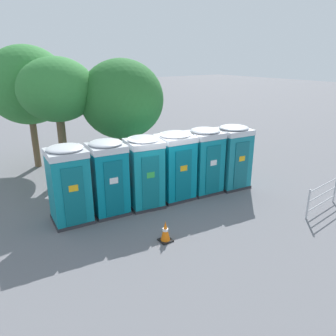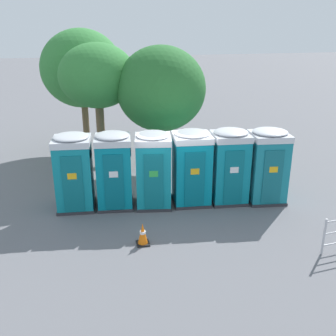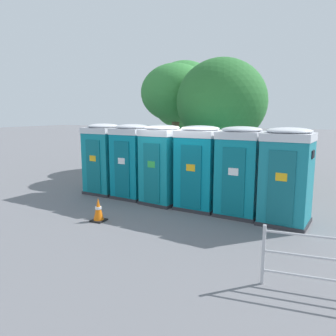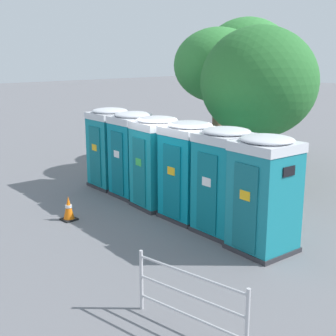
# 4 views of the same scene
# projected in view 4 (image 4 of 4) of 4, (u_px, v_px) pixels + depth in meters

# --- Properties ---
(ground_plane) EXTENTS (120.00, 120.00, 0.00)m
(ground_plane) POSITION_uv_depth(u_px,v_px,m) (181.00, 210.00, 12.88)
(ground_plane) COLOR slate
(portapotty_0) EXTENTS (1.31, 1.31, 2.54)m
(portapotty_0) POSITION_uv_depth(u_px,v_px,m) (111.00, 147.00, 14.89)
(portapotty_0) COLOR #2D2D33
(portapotty_0) RESTS_ON ground
(portapotty_1) EXTENTS (1.29, 1.32, 2.54)m
(portapotty_1) POSITION_uv_depth(u_px,v_px,m) (134.00, 154.00, 13.92)
(portapotty_1) COLOR #2D2D33
(portapotty_1) RESTS_ON ground
(portapotty_2) EXTENTS (1.34, 1.37, 2.54)m
(portapotty_2) POSITION_uv_depth(u_px,v_px,m) (157.00, 162.00, 12.88)
(portapotty_2) COLOR #2D2D33
(portapotty_2) RESTS_ON ground
(portapotty_3) EXTENTS (1.35, 1.31, 2.54)m
(portapotty_3) POSITION_uv_depth(u_px,v_px,m) (189.00, 170.00, 11.94)
(portapotty_3) COLOR #2D2D33
(portapotty_3) RESTS_ON ground
(portapotty_4) EXTENTS (1.31, 1.31, 2.54)m
(portapotty_4) POSITION_uv_depth(u_px,v_px,m) (225.00, 180.00, 10.96)
(portapotty_4) COLOR #2D2D33
(portapotty_4) RESTS_ON ground
(portapotty_5) EXTENTS (1.37, 1.34, 2.54)m
(portapotty_5) POSITION_uv_depth(u_px,v_px,m) (264.00, 194.00, 9.91)
(portapotty_5) COLOR #2D2D33
(portapotty_5) RESTS_ON ground
(street_tree_0) EXTENTS (3.51, 3.51, 5.02)m
(street_tree_0) POSITION_uv_depth(u_px,v_px,m) (259.00, 83.00, 13.99)
(street_tree_0) COLOR brown
(street_tree_0) RESTS_ON ground
(street_tree_1) EXTENTS (3.09, 3.09, 5.09)m
(street_tree_1) POSITION_uv_depth(u_px,v_px,m) (218.00, 66.00, 16.20)
(street_tree_1) COLOR brown
(street_tree_1) RESTS_ON ground
(street_tree_2) EXTENTS (3.68, 3.68, 5.58)m
(street_tree_2) POSITION_uv_depth(u_px,v_px,m) (247.00, 64.00, 18.23)
(street_tree_2) COLOR brown
(street_tree_2) RESTS_ON ground
(traffic_cone) EXTENTS (0.36, 0.36, 0.64)m
(traffic_cone) POSITION_uv_depth(u_px,v_px,m) (69.00, 208.00, 12.00)
(traffic_cone) COLOR black
(traffic_cone) RESTS_ON ground
(event_barrier) EXTENTS (2.05, 0.26, 1.05)m
(event_barrier) POSITION_uv_depth(u_px,v_px,m) (190.00, 297.00, 7.09)
(event_barrier) COLOR #B7B7BC
(event_barrier) RESTS_ON ground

